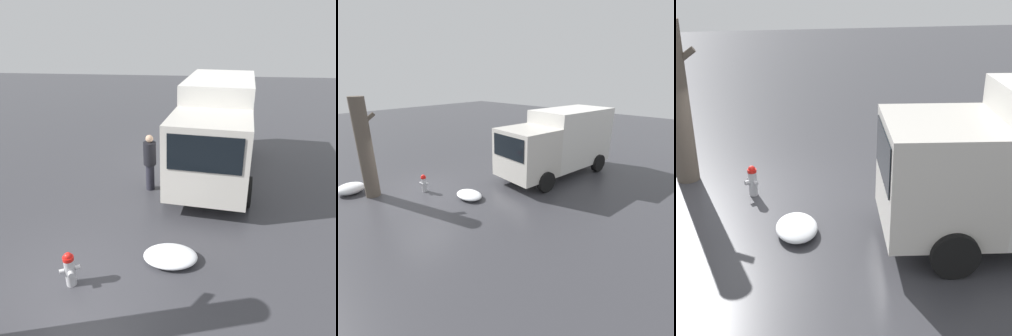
% 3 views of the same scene
% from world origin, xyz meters
% --- Properties ---
extents(ground_plane, '(60.00, 60.00, 0.00)m').
position_xyz_m(ground_plane, '(0.00, 0.00, 0.00)').
color(ground_plane, '#38383D').
extents(fire_hydrant, '(0.35, 0.40, 0.78)m').
position_xyz_m(fire_hydrant, '(-0.00, -0.00, 0.40)').
color(fire_hydrant, '#B7B7BC').
rests_on(fire_hydrant, ground_plane).
extents(tree_trunk, '(0.88, 0.58, 4.05)m').
position_xyz_m(tree_trunk, '(-1.70, 1.19, 2.04)').
color(tree_trunk, brown).
rests_on(tree_trunk, ground_plane).
extents(pedestrian, '(0.40, 0.40, 1.82)m').
position_xyz_m(pedestrian, '(4.36, -0.94, 0.99)').
color(pedestrian, '#23232D').
rests_on(pedestrian, ground_plane).
extents(snow_pile_curbside, '(0.87, 1.21, 0.27)m').
position_xyz_m(snow_pile_curbside, '(0.92, -1.93, 0.13)').
color(snow_pile_curbside, white).
rests_on(snow_pile_curbside, ground_plane).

